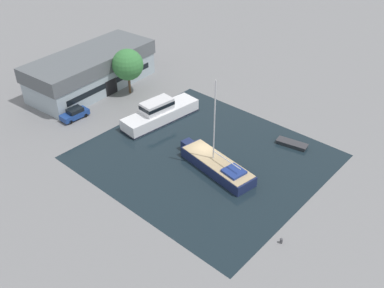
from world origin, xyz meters
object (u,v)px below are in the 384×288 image
at_px(sailboat_moored, 216,165).
at_px(motor_cruiser, 160,113).
at_px(warehouse_building, 92,70).
at_px(parked_car, 75,114).
at_px(small_dinghy, 292,144).
at_px(quay_tree_near_building, 128,65).

distance_m(sailboat_moored, motor_cruiser, 14.11).
distance_m(warehouse_building, parked_car, 10.64).
distance_m(sailboat_moored, small_dinghy, 11.76).
relative_size(parked_car, sailboat_moored, 0.35).
relative_size(quay_tree_near_building, small_dinghy, 1.71).
bearing_deg(motor_cruiser, warehouse_building, 4.44).
height_order(parked_car, sailboat_moored, sailboat_moored).
bearing_deg(sailboat_moored, warehouse_building, 91.47).
distance_m(parked_car, sailboat_moored, 23.84).
distance_m(warehouse_building, quay_tree_near_building, 6.96).
bearing_deg(warehouse_building, sailboat_moored, -102.22).
bearing_deg(quay_tree_near_building, warehouse_building, 113.52).
bearing_deg(warehouse_building, motor_cruiser, -95.66).
distance_m(parked_car, motor_cruiser, 12.68).
height_order(motor_cruiser, small_dinghy, motor_cruiser).
bearing_deg(small_dinghy, quay_tree_near_building, 88.14).
bearing_deg(warehouse_building, small_dinghy, -83.03).
xyz_separation_m(warehouse_building, parked_car, (-8.27, -6.32, -2.21)).
xyz_separation_m(parked_car, small_dinghy, (15.24, -27.70, -0.56)).
distance_m(quay_tree_near_building, motor_cruiser, 11.09).
relative_size(sailboat_moored, motor_cruiser, 0.96).
height_order(parked_car, motor_cruiser, motor_cruiser).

